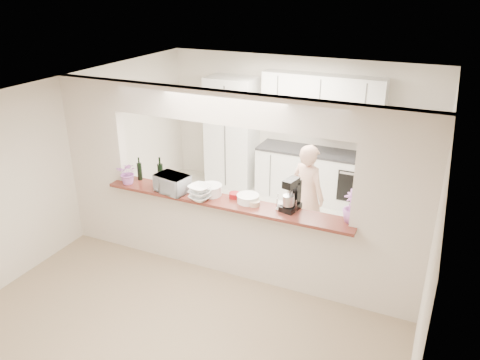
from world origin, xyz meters
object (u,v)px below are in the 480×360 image
Objects in this scene: toaster_oven at (172,184)px; stand_mixer at (292,196)px; refrigerator at (411,171)px; person at (308,196)px.

toaster_oven is 1.62m from stand_mixer.
refrigerator reaches higher than stand_mixer.
person is (-1.30, -1.49, -0.07)m from refrigerator.
toaster_oven is at bearing -135.61° from refrigerator.
person is (-0.10, 1.10, -0.49)m from stand_mixer.
person is (1.51, 1.26, -0.43)m from toaster_oven.
refrigerator is at bearing 54.99° from toaster_oven.
refrigerator is at bearing -107.13° from person.
stand_mixer is (-1.20, -2.59, 0.43)m from refrigerator.
toaster_oven is 0.28× the size of person.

